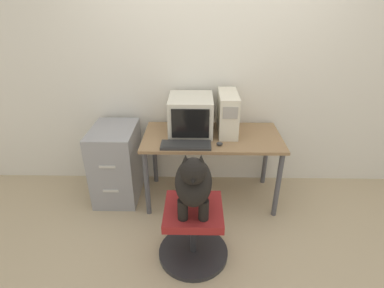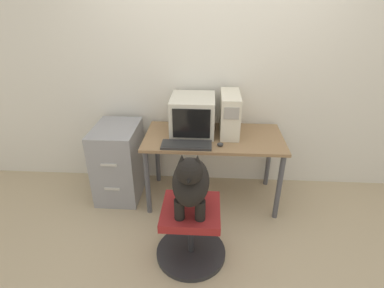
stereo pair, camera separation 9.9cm
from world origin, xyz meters
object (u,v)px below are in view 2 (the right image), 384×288
at_px(pc_tower, 230,114).
at_px(filing_cabinet, 119,161).
at_px(crt_monitor, 193,115).
at_px(dog, 191,181).
at_px(keyboard, 186,145).
at_px(office_chair, 191,232).

height_order(pc_tower, filing_cabinet, pc_tower).
height_order(crt_monitor, dog, crt_monitor).
bearing_deg(filing_cabinet, crt_monitor, 5.17).
bearing_deg(keyboard, filing_cabinet, 160.78).
bearing_deg(office_chair, crt_monitor, 92.48).
distance_m(crt_monitor, filing_cabinet, 0.94).
bearing_deg(dog, filing_cabinet, 133.55).
relative_size(keyboard, dog, 0.86).
height_order(dog, filing_cabinet, dog).
xyz_separation_m(crt_monitor, filing_cabinet, (-0.78, -0.07, -0.52)).
bearing_deg(keyboard, pc_tower, 39.18).
distance_m(office_chair, dog, 0.52).
xyz_separation_m(office_chair, filing_cabinet, (-0.82, 0.84, 0.15)).
relative_size(crt_monitor, pc_tower, 1.02).
height_order(crt_monitor, keyboard, crt_monitor).
bearing_deg(dog, office_chair, 90.00).
relative_size(pc_tower, office_chair, 0.78).
bearing_deg(crt_monitor, pc_tower, -0.51).
relative_size(pc_tower, filing_cabinet, 0.58).
bearing_deg(crt_monitor, filing_cabinet, -174.83).
xyz_separation_m(keyboard, office_chair, (0.08, -0.58, -0.50)).
distance_m(crt_monitor, pc_tower, 0.36).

